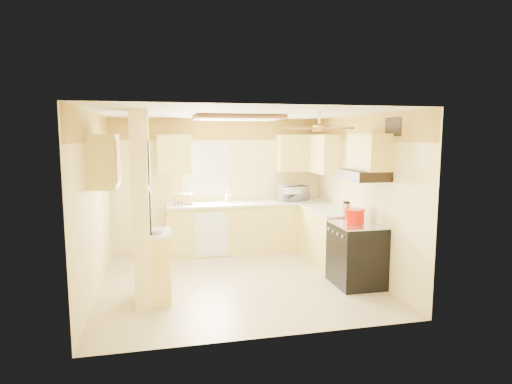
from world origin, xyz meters
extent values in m
plane|color=tan|center=(0.00, 0.00, 0.00)|extent=(4.00, 4.00, 0.00)
plane|color=white|center=(0.00, 0.00, 2.50)|extent=(4.00, 4.00, 0.00)
plane|color=#F7E096|center=(0.00, 1.90, 1.25)|extent=(4.00, 0.00, 4.00)
plane|color=#F7E096|center=(0.00, -1.90, 1.25)|extent=(4.00, 0.00, 4.00)
plane|color=#F7E096|center=(-2.00, 0.00, 1.25)|extent=(0.00, 3.80, 3.80)
plane|color=#F7E096|center=(2.00, 0.00, 1.25)|extent=(0.00, 3.80, 3.80)
cube|color=#FFD74B|center=(0.00, 1.88, 2.30)|extent=(4.00, 0.02, 0.40)
cube|color=#F7E096|center=(-1.35, -0.55, 1.25)|extent=(0.20, 0.70, 2.50)
cube|color=#FFEE79|center=(-1.13, -0.55, 0.45)|extent=(0.25, 0.55, 0.90)
cube|color=white|center=(-1.13, -0.55, 0.92)|extent=(0.28, 0.58, 0.04)
cube|color=#FFEE79|center=(0.50, 1.60, 0.45)|extent=(3.00, 0.60, 0.90)
cube|color=#FFEE79|center=(1.70, 0.60, 0.45)|extent=(0.60, 1.40, 0.90)
cube|color=white|center=(0.50, 1.59, 0.92)|extent=(3.04, 0.64, 0.04)
cube|color=white|center=(1.69, 0.60, 0.92)|extent=(0.64, 1.44, 0.04)
cube|color=white|center=(-0.25, 1.29, 0.43)|extent=(0.58, 0.02, 0.80)
cube|color=white|center=(-0.25, 1.89, 1.55)|extent=(0.92, 0.02, 1.02)
cube|color=white|center=(-0.25, 1.89, 1.55)|extent=(0.80, 0.02, 0.90)
cube|color=#FFEE79|center=(-0.85, 1.72, 1.85)|extent=(0.60, 0.35, 0.70)
cube|color=#FFEE79|center=(1.55, 1.72, 1.85)|extent=(0.90, 0.35, 0.70)
cube|color=#FFEE79|center=(1.82, 1.25, 1.85)|extent=(0.35, 1.00, 0.70)
cube|color=#FFEE79|center=(-1.82, -0.25, 1.85)|extent=(0.35, 0.75, 0.70)
cube|color=#FFEE79|center=(1.82, -0.55, 1.95)|extent=(0.35, 0.76, 0.52)
cube|color=black|center=(1.67, -0.55, 0.45)|extent=(0.65, 0.76, 0.90)
cube|color=silver|center=(1.67, -0.55, 0.91)|extent=(0.66, 0.77, 0.02)
cylinder|color=silver|center=(1.34, -0.80, 0.80)|extent=(0.03, 0.05, 0.05)
cylinder|color=silver|center=(1.34, -0.63, 0.80)|extent=(0.03, 0.05, 0.05)
cylinder|color=silver|center=(1.34, -0.47, 0.80)|extent=(0.03, 0.05, 0.05)
cylinder|color=silver|center=(1.34, -0.30, 0.80)|extent=(0.03, 0.05, 0.05)
cube|color=black|center=(1.74, -0.55, 1.62)|extent=(0.50, 0.76, 0.14)
cube|color=black|center=(-1.24, -0.55, 1.85)|extent=(0.02, 0.42, 0.57)
cube|color=white|center=(-1.23, -0.55, 1.85)|extent=(0.01, 0.37, 0.52)
cube|color=black|center=(-1.24, -0.55, 1.20)|extent=(0.02, 0.42, 0.57)
cube|color=yellow|center=(-1.23, -0.55, 1.20)|extent=(0.01, 0.37, 0.52)
cube|color=brown|center=(0.10, 0.50, 2.46)|extent=(1.35, 0.95, 0.06)
cube|color=white|center=(0.10, 0.50, 2.44)|extent=(1.15, 0.75, 0.02)
cylinder|color=gold|center=(1.00, -0.70, 2.42)|extent=(0.04, 0.04, 0.16)
cylinder|color=gold|center=(1.00, -0.70, 2.28)|extent=(0.18, 0.18, 0.08)
cube|color=brown|center=(1.30, -0.59, 2.28)|extent=(0.55, 0.28, 0.01)
cube|color=brown|center=(0.89, -0.40, 2.28)|extent=(0.28, 0.55, 0.01)
cube|color=brown|center=(0.70, -0.81, 2.28)|extent=(0.55, 0.28, 0.01)
cube|color=brown|center=(1.11, -1.00, 2.28)|extent=(0.28, 0.55, 0.01)
cube|color=black|center=(1.98, -0.90, 2.30)|extent=(0.02, 0.40, 0.25)
imported|color=white|center=(1.38, 1.64, 1.08)|extent=(0.58, 0.44, 0.29)
imported|color=white|center=(-1.18, -0.65, 0.97)|extent=(0.30, 0.30, 0.06)
cylinder|color=red|center=(1.66, -0.47, 1.01)|extent=(0.28, 0.28, 0.18)
cylinder|color=red|center=(1.66, -0.47, 1.11)|extent=(0.30, 0.30, 0.02)
cylinder|color=silver|center=(1.71, -0.09, 1.04)|extent=(0.15, 0.15, 0.20)
cylinder|color=black|center=(1.71, -0.09, 1.16)|extent=(0.10, 0.10, 0.03)
cube|color=tan|center=(-0.70, 1.63, 0.96)|extent=(0.36, 0.28, 0.04)
cube|color=tan|center=(-0.84, 1.63, 1.04)|extent=(0.02, 0.23, 0.19)
cube|color=tan|center=(-0.78, 1.63, 1.04)|extent=(0.02, 0.23, 0.19)
cube|color=tan|center=(-0.73, 1.63, 1.04)|extent=(0.02, 0.23, 0.19)
cube|color=tan|center=(-0.67, 1.63, 1.04)|extent=(0.02, 0.23, 0.19)
cube|color=tan|center=(-0.61, 1.63, 1.04)|extent=(0.02, 0.23, 0.19)
cube|color=tan|center=(-0.55, 1.63, 1.04)|extent=(0.02, 0.23, 0.19)
cylinder|color=white|center=(-0.78, 1.63, 1.04)|extent=(0.01, 0.19, 0.19)
cylinder|color=white|center=(-0.67, 1.63, 1.04)|extent=(0.01, 0.19, 0.19)
cylinder|color=white|center=(0.13, 1.69, 1.01)|extent=(0.11, 0.11, 0.14)
cylinder|color=tan|center=(0.15, 1.69, 1.05)|extent=(0.01, 0.01, 0.22)
cylinder|color=tan|center=(0.13, 1.71, 1.05)|extent=(0.01, 0.01, 0.22)
cylinder|color=tan|center=(0.11, 1.69, 1.05)|extent=(0.01, 0.01, 0.22)
cylinder|color=tan|center=(0.13, 1.67, 1.05)|extent=(0.01, 0.01, 0.22)
camera|label=1|loc=(-1.09, -6.17, 2.18)|focal=30.00mm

